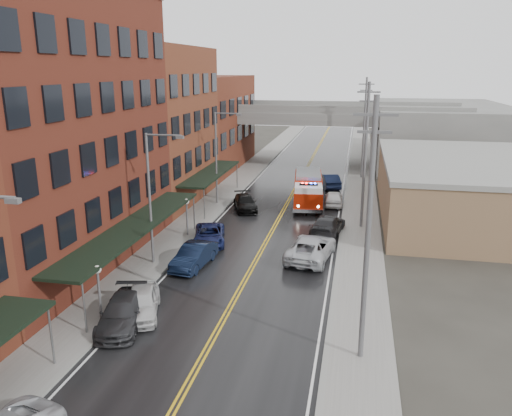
{
  "coord_description": "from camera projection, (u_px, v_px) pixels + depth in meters",
  "views": [
    {
      "loc": [
        6.55,
        -5.96,
        13.03
      ],
      "look_at": [
        -0.59,
        28.91,
        3.0
      ],
      "focal_mm": 35.0,
      "sensor_mm": 36.0,
      "label": 1
    }
  ],
  "objects": [
    {
      "name": "road",
      "position": [
        266.0,
        242.0,
        38.7
      ],
      "size": [
        11.0,
        160.0,
        0.02
      ],
      "primitive_type": "cube",
      "color": "black",
      "rests_on": "ground"
    },
    {
      "name": "sidewalk_left",
      "position": [
        177.0,
        235.0,
        40.09
      ],
      "size": [
        3.0,
        160.0,
        0.15
      ],
      "primitive_type": "cube",
      "color": "slate",
      "rests_on": "ground"
    },
    {
      "name": "sidewalk_right",
      "position": [
        362.0,
        247.0,
        37.28
      ],
      "size": [
        3.0,
        160.0,
        0.15
      ],
      "primitive_type": "cube",
      "color": "slate",
      "rests_on": "ground"
    },
    {
      "name": "curb_left",
      "position": [
        197.0,
        236.0,
        39.78
      ],
      "size": [
        0.3,
        160.0,
        0.15
      ],
      "primitive_type": "cube",
      "color": "gray",
      "rests_on": "ground"
    },
    {
      "name": "curb_right",
      "position": [
        340.0,
        246.0,
        37.59
      ],
      "size": [
        0.3,
        160.0,
        0.15
      ],
      "primitive_type": "cube",
      "color": "gray",
      "rests_on": "ground"
    },
    {
      "name": "brick_building_b",
      "position": [
        45.0,
        132.0,
        32.23
      ],
      "size": [
        9.0,
        20.0,
        18.0
      ],
      "primitive_type": "cube",
      "color": "#5C2518",
      "rests_on": "ground"
    },
    {
      "name": "brick_building_c",
      "position": [
        153.0,
        126.0,
        49.14
      ],
      "size": [
        9.0,
        15.0,
        15.0
      ],
      "primitive_type": "cube",
      "color": "brown",
      "rests_on": "ground"
    },
    {
      "name": "brick_building_far",
      "position": [
        206.0,
        123.0,
        66.05
      ],
      "size": [
        9.0,
        20.0,
        12.0
      ],
      "primitive_type": "cube",
      "color": "#5E2818",
      "rests_on": "ground"
    },
    {
      "name": "tan_building",
      "position": [
        463.0,
        190.0,
        44.37
      ],
      "size": [
        14.0,
        22.0,
        5.0
      ],
      "primitive_type": "cube",
      "color": "#8A684A",
      "rests_on": "ground"
    },
    {
      "name": "right_far_block",
      "position": [
        439.0,
        133.0,
        71.87
      ],
      "size": [
        18.0,
        30.0,
        8.0
      ],
      "primitive_type": "cube",
      "color": "slate",
      "rests_on": "ground"
    },
    {
      "name": "awning_1",
      "position": [
        135.0,
        226.0,
        32.74
      ],
      "size": [
        2.6,
        18.0,
        3.09
      ],
      "color": "black",
      "rests_on": "ground"
    },
    {
      "name": "awning_2",
      "position": [
        211.0,
        173.0,
        49.24
      ],
      "size": [
        2.6,
        13.0,
        3.09
      ],
      "color": "black",
      "rests_on": "ground"
    },
    {
      "name": "globe_lamp_1",
      "position": [
        98.0,
        280.0,
        26.11
      ],
      "size": [
        0.44,
        0.44,
        3.12
      ],
      "color": "#59595B",
      "rests_on": "ground"
    },
    {
      "name": "globe_lamp_2",
      "position": [
        187.0,
        209.0,
        39.31
      ],
      "size": [
        0.44,
        0.44,
        3.12
      ],
      "color": "#59595B",
      "rests_on": "ground"
    },
    {
      "name": "street_lamp_1",
      "position": [
        153.0,
        191.0,
        32.9
      ],
      "size": [
        2.64,
        0.22,
        9.0
      ],
      "color": "#59595B",
      "rests_on": "ground"
    },
    {
      "name": "street_lamp_2",
      "position": [
        218.0,
        152.0,
        47.99
      ],
      "size": [
        2.64,
        0.22,
        9.0
      ],
      "color": "#59595B",
      "rests_on": "ground"
    },
    {
      "name": "utility_pole_0",
      "position": [
        368.0,
        230.0,
        21.46
      ],
      "size": [
        1.8,
        0.24,
        12.0
      ],
      "color": "#59595B",
      "rests_on": "ground"
    },
    {
      "name": "utility_pole_1",
      "position": [
        365.0,
        154.0,
        40.32
      ],
      "size": [
        1.8,
        0.24,
        12.0
      ],
      "color": "#59595B",
      "rests_on": "ground"
    },
    {
      "name": "utility_pole_2",
      "position": [
        364.0,
        127.0,
        59.18
      ],
      "size": [
        1.8,
        0.24,
        12.0
      ],
      "color": "#59595B",
      "rests_on": "ground"
    },
    {
      "name": "overpass",
      "position": [
        309.0,
        122.0,
        67.26
      ],
      "size": [
        40.0,
        10.0,
        7.5
      ],
      "color": "slate",
      "rests_on": "ground"
    },
    {
      "name": "fire_truck",
      "position": [
        308.0,
        189.0,
        48.68
      ],
      "size": [
        4.07,
        8.62,
        3.06
      ],
      "rotation": [
        0.0,
        0.0,
        0.11
      ],
      "color": "#991A07",
      "rests_on": "ground"
    },
    {
      "name": "parked_car_left_3",
      "position": [
        122.0,
        312.0,
        25.99
      ],
      "size": [
        3.13,
        5.39,
        1.47
      ],
      "primitive_type": "imported",
      "rotation": [
        0.0,
        0.0,
        0.22
      ],
      "color": "#29292C",
      "rests_on": "ground"
    },
    {
      "name": "parked_car_left_4",
      "position": [
        142.0,
        302.0,
        27.04
      ],
      "size": [
        3.12,
        4.78,
        1.51
      ],
      "primitive_type": "imported",
      "rotation": [
        0.0,
        0.0,
        0.33
      ],
      "color": "silver",
      "rests_on": "ground"
    },
    {
      "name": "parked_car_left_5",
      "position": [
        194.0,
        256.0,
        33.69
      ],
      "size": [
        2.19,
        4.87,
        1.55
      ],
      "primitive_type": "imported",
      "rotation": [
        0.0,
        0.0,
        -0.12
      ],
      "color": "black",
      "rests_on": "ground"
    },
    {
      "name": "parked_car_left_6",
      "position": [
        209.0,
        235.0,
        38.2
      ],
      "size": [
        3.49,
        5.39,
        1.38
      ],
      "primitive_type": "imported",
      "rotation": [
        0.0,
        0.0,
        0.26
      ],
      "color": "#141C4B",
      "rests_on": "ground"
    },
    {
      "name": "parked_car_left_7",
      "position": [
        245.0,
        203.0,
        47.25
      ],
      "size": [
        3.44,
        5.19,
        1.4
      ],
      "primitive_type": "imported",
      "rotation": [
        0.0,
        0.0,
        0.34
      ],
      "color": "black",
      "rests_on": "ground"
    },
    {
      "name": "parked_car_right_0",
      "position": [
        311.0,
        248.0,
        35.06
      ],
      "size": [
        3.55,
        6.24,
        1.64
      ],
      "primitive_type": "imported",
      "rotation": [
        0.0,
        0.0,
        3.0
      ],
      "color": "#B4B8BD",
      "rests_on": "ground"
    },
    {
      "name": "parked_car_right_1",
      "position": [
        328.0,
        225.0,
        40.27
      ],
      "size": [
        2.93,
        5.62,
        1.56
      ],
      "primitive_type": "imported",
      "rotation": [
        0.0,
        0.0,
        3.0
      ],
      "color": "#242426",
      "rests_on": "ground"
    },
    {
      "name": "parked_car_right_2",
      "position": [
        334.0,
        198.0,
        48.76
      ],
      "size": [
        1.89,
        4.34,
        1.46
      ],
      "primitive_type": "imported",
      "rotation": [
        0.0,
        0.0,
        3.18
      ],
      "color": "white",
      "rests_on": "ground"
    },
    {
      "name": "parked_car_right_3",
      "position": [
        329.0,
        181.0,
        56.01
      ],
      "size": [
        3.0,
        5.15,
        1.6
      ],
      "primitive_type": "imported",
      "rotation": [
        0.0,
        0.0,
        3.43
      ],
      "color": "black",
      "rests_on": "ground"
    }
  ]
}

